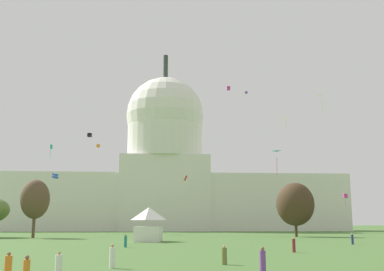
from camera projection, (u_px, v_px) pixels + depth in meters
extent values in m
cube|color=silver|center=(73.00, 203.00, 173.54)|extent=(67.05, 23.51, 20.55)
cube|color=silver|center=(253.00, 203.00, 178.44)|extent=(67.05, 23.51, 20.55)
cube|color=silver|center=(164.00, 194.00, 176.57)|extent=(32.19, 25.86, 26.98)
cylinder|color=silver|center=(165.00, 137.00, 180.50)|extent=(28.38, 28.38, 16.71)
sphere|color=silver|center=(165.00, 116.00, 182.01)|extent=(29.65, 29.65, 29.65)
cylinder|color=#2D3833|center=(166.00, 67.00, 185.54)|extent=(1.80, 1.80, 9.58)
cube|color=white|center=(148.00, 234.00, 80.65)|extent=(4.95, 6.59, 2.55)
pyramid|color=white|center=(149.00, 214.00, 81.27)|extent=(5.19, 6.92, 2.16)
cylinder|color=brown|center=(34.00, 224.00, 97.83)|extent=(0.63, 0.63, 5.56)
ellipsoid|color=brown|center=(35.00, 199.00, 98.77)|extent=(8.35, 8.32, 8.19)
cylinder|color=#42301E|center=(296.00, 227.00, 106.37)|extent=(0.61, 0.61, 4.36)
ellipsoid|color=#42301E|center=(295.00, 204.00, 107.29)|extent=(11.06, 10.56, 9.76)
cylinder|color=#703D93|center=(263.00, 262.00, 31.27)|extent=(0.47, 0.47, 1.45)
sphere|color=brown|center=(262.00, 249.00, 31.42)|extent=(0.29, 0.29, 0.25)
cylinder|color=#1E757A|center=(125.00, 242.00, 62.46)|extent=(0.41, 0.41, 1.45)
sphere|color=brown|center=(126.00, 235.00, 62.61)|extent=(0.24, 0.24, 0.22)
cylinder|color=olive|center=(224.00, 256.00, 37.31)|extent=(0.44, 0.44, 1.30)
sphere|color=tan|center=(224.00, 246.00, 37.45)|extent=(0.22, 0.22, 0.21)
cylinder|color=orange|center=(8.00, 270.00, 25.69)|extent=(0.47, 0.47, 1.51)
sphere|color=brown|center=(9.00, 254.00, 25.84)|extent=(0.24, 0.24, 0.20)
cylinder|color=silver|center=(112.00, 258.00, 34.42)|extent=(0.54, 0.54, 1.50)
sphere|color=#A37556|center=(113.00, 246.00, 34.58)|extent=(0.29, 0.29, 0.22)
cylinder|color=maroon|center=(294.00, 246.00, 52.31)|extent=(0.38, 0.38, 1.47)
sphere|color=beige|center=(293.00, 238.00, 52.46)|extent=(0.21, 0.21, 0.20)
cylinder|color=navy|center=(352.00, 240.00, 70.40)|extent=(0.50, 0.50, 1.44)
sphere|color=tan|center=(352.00, 234.00, 70.55)|extent=(0.34, 0.34, 0.24)
sphere|color=brown|center=(27.00, 257.00, 24.73)|extent=(0.33, 0.33, 0.23)
cylinder|color=silver|center=(59.00, 265.00, 29.61)|extent=(0.59, 0.59, 1.29)
sphere|color=#A37556|center=(59.00, 253.00, 29.75)|extent=(0.27, 0.27, 0.20)
cube|color=#D1339E|center=(345.00, 197.00, 90.75)|extent=(0.79, 0.73, 0.49)
cube|color=#D1339E|center=(345.00, 195.00, 90.83)|extent=(0.79, 0.73, 0.49)
cylinder|color=#D1339E|center=(345.00, 202.00, 90.58)|extent=(0.19, 0.23, 1.50)
cube|color=orange|center=(98.00, 146.00, 133.79)|extent=(1.02, 0.74, 1.17)
cube|color=black|center=(90.00, 136.00, 138.20)|extent=(1.36, 1.37, 0.52)
cube|color=black|center=(90.00, 134.00, 138.31)|extent=(1.36, 1.37, 0.52)
cube|color=teal|center=(51.00, 147.00, 148.48)|extent=(0.73, 0.72, 1.48)
cylinder|color=teal|center=(50.00, 154.00, 148.06)|extent=(0.14, 0.39, 3.23)
pyramid|color=#33BCDB|center=(277.00, 154.00, 75.96)|extent=(1.42, 1.14, 0.19)
cylinder|color=#D1339E|center=(277.00, 166.00, 75.30)|extent=(0.11, 0.38, 2.81)
pyramid|color=#8CD133|center=(322.00, 96.00, 123.29)|extent=(1.26, 1.56, 0.26)
cylinder|color=#8CD133|center=(322.00, 105.00, 122.69)|extent=(0.14, 0.25, 3.35)
cube|color=red|center=(186.00, 178.00, 114.79)|extent=(0.86, 0.80, 1.28)
cube|color=purple|center=(246.00, 93.00, 154.58)|extent=(1.01, 1.00, 0.41)
cube|color=purple|center=(246.00, 92.00, 154.65)|extent=(1.01, 1.00, 0.41)
cube|color=blue|center=(55.00, 177.00, 113.64)|extent=(1.53, 1.52, 0.69)
cube|color=blue|center=(55.00, 175.00, 113.75)|extent=(1.53, 1.52, 0.69)
cube|color=gold|center=(285.00, 118.00, 126.90)|extent=(0.50, 0.91, 1.32)
cylinder|color=gold|center=(286.00, 125.00, 126.57)|extent=(0.23, 0.09, 2.49)
cube|color=green|center=(285.00, 205.00, 143.95)|extent=(0.29, 1.20, 1.56)
cylinder|color=purple|center=(285.00, 209.00, 143.70)|extent=(0.15, 0.10, 1.37)
cube|color=#D1339E|center=(229.00, 89.00, 161.39)|extent=(1.19, 1.24, 0.63)
cube|color=#D1339E|center=(229.00, 87.00, 161.51)|extent=(1.19, 1.24, 0.63)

